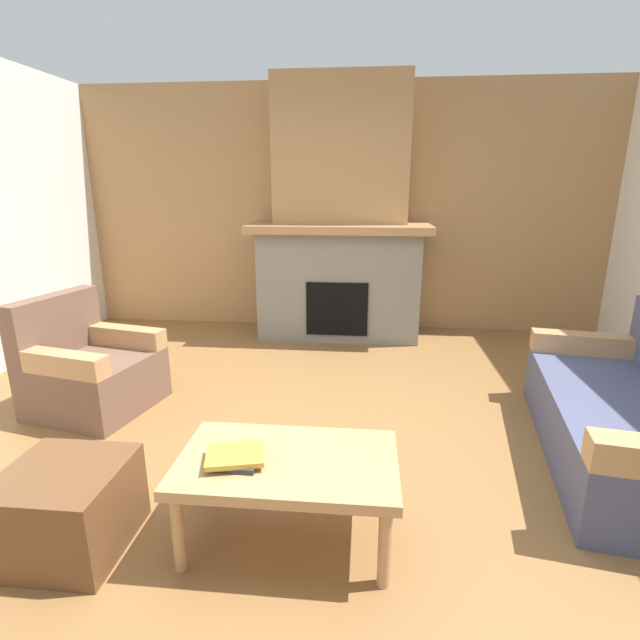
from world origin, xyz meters
TOP-DOWN VIEW (x-y plane):
  - ground at (0.00, 0.00)m, footprint 9.00×9.00m
  - wall_back_wood_panel at (0.00, 3.00)m, footprint 6.00×0.12m
  - fireplace at (0.00, 2.62)m, footprint 1.90×0.82m
  - couch at (1.92, 0.20)m, footprint 1.13×1.91m
  - armchair at (-1.74, 0.57)m, footprint 0.90×0.90m
  - coffee_table at (-0.04, -0.66)m, footprint 1.00×0.60m
  - ottoman at (-1.04, -0.81)m, footprint 0.52×0.52m
  - book_stack_near_edge at (-0.27, -0.72)m, footprint 0.29×0.25m

SIDE VIEW (x-z plane):
  - ground at x=0.00m, z-range 0.00..0.00m
  - ottoman at x=-1.04m, z-range 0.00..0.40m
  - couch at x=1.92m, z-range -0.14..0.71m
  - armchair at x=-1.74m, z-range -0.13..0.72m
  - coffee_table at x=-0.04m, z-range 0.16..0.59m
  - book_stack_near_edge at x=-0.27m, z-range 0.43..0.48m
  - fireplace at x=0.00m, z-range -0.19..2.51m
  - wall_back_wood_panel at x=0.00m, z-range 0.00..2.70m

